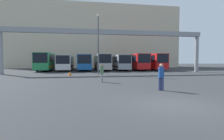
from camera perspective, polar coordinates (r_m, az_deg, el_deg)
The scene contains 14 objects.
ground_plane at distance 8.19m, azimuth 19.58°, elevation -10.71°, with size 200.00×200.00×0.00m, color #2D3033.
building_backdrop at distance 53.52m, azimuth -5.44°, elevation 10.32°, with size 47.47×12.00×17.45m.
overhead_gantry at distance 27.43m, azimuth -1.35°, elevation 10.89°, with size 31.08×0.80×6.69m.
bus_slot_0 at distance 36.55m, azimuth -20.44°, elevation 2.83°, with size 2.56×11.38×3.34m.
bus_slot_1 at distance 36.56m, azimuth -14.75°, elevation 2.59°, with size 2.53×12.41×2.95m.
bus_slot_2 at distance 35.38m, azimuth -9.10°, elevation 2.73°, with size 2.53×10.33×3.06m.
bus_slot_3 at distance 36.58m, azimuth -3.48°, elevation 2.89°, with size 2.50×12.31×3.19m.
bus_slot_4 at distance 36.76m, azimuth 2.15°, elevation 2.77°, with size 2.50×11.56×3.04m.
bus_slot_5 at distance 37.57m, azimuth 7.54°, elevation 2.94°, with size 2.59×11.38×3.26m.
bus_slot_6 at distance 38.70m, azimuth 12.67°, elevation 2.92°, with size 2.49×11.20×3.30m.
pedestrian_near_right at distance 15.72m, azimuth -3.36°, elevation -0.89°, with size 0.33×0.33×1.60m.
pedestrian_near_left at distance 11.75m, azimuth 15.74°, elevation -1.96°, with size 0.36×0.36×1.74m.
traffic_cone at distance 23.29m, azimuth -13.58°, elevation -1.11°, with size 0.45×0.45×0.55m.
lamp_post at distance 24.97m, azimuth -4.51°, elevation 9.10°, with size 0.36×0.36×8.41m.
Camera 1 is at (-3.91, -6.94, 1.92)m, focal length 28.00 mm.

